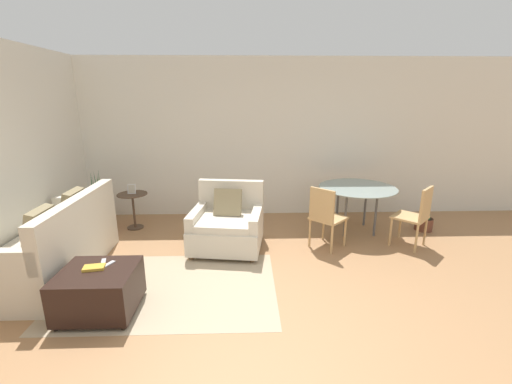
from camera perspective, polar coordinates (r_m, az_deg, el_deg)
ground_plane at (r=3.42m, az=1.67°, el=-22.16°), size 20.00×20.00×0.00m
wall_back at (r=6.10m, az=-0.16°, el=8.83°), size 12.00×0.06×2.75m
wall_left at (r=5.12m, az=-35.64°, el=4.60°), size 0.06×12.00×2.75m
area_rug at (r=4.15m, az=-14.09°, el=-15.19°), size 2.38×1.60×0.01m
couch at (r=4.83m, az=-30.25°, el=-8.06°), size 0.86×1.88×0.96m
armchair at (r=4.89m, az=-4.78°, el=-5.48°), size 1.07×1.04×0.91m
ottoman at (r=3.86m, az=-24.68°, el=-14.57°), size 0.72×0.66×0.46m
book_stack at (r=3.80m, az=-25.39°, el=-11.30°), size 0.22×0.15×0.03m
tv_remote_primary at (r=3.84m, az=-23.30°, el=-10.93°), size 0.09×0.14×0.01m
tv_remote_secondary at (r=3.90m, az=-24.09°, el=-10.62°), size 0.09×0.16×0.01m
potted_plant at (r=6.10m, az=-24.54°, el=-3.84°), size 0.39×0.39×0.99m
side_table at (r=5.90m, az=-19.80°, el=-1.86°), size 0.47×0.47×0.59m
picture_frame at (r=5.84m, az=-20.02°, el=0.46°), size 0.13×0.06×0.16m
dining_table at (r=5.60m, az=16.53°, el=0.08°), size 1.20×1.20×0.73m
dining_chair_near_left at (r=4.87m, az=11.47°, el=-3.62°), size 0.59×0.59×0.90m
dining_chair_near_right at (r=5.32m, az=25.24°, el=-3.19°), size 0.59×0.59×0.90m
potted_plant_small at (r=6.19m, az=26.22°, el=-4.31°), size 0.27×0.27×0.63m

